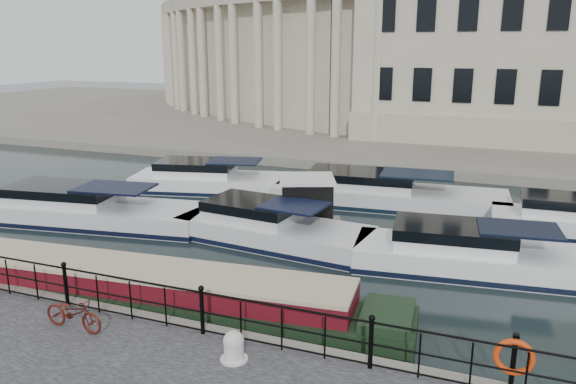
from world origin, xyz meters
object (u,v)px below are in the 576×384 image
(life_ring_post, at_px, (514,358))
(narrowboat, at_px, (135,293))
(bicycle, at_px, (73,313))
(mooring_bollard, at_px, (234,347))
(harbour_hut, at_px, (307,206))

(life_ring_post, xyz_separation_m, narrowboat, (-9.85, 1.50, -0.97))
(bicycle, xyz_separation_m, narrowboat, (-0.15, 2.52, -0.62))
(mooring_bollard, bearing_deg, narrowboat, 151.38)
(narrowboat, height_order, harbour_hut, harbour_hut)
(narrowboat, bearing_deg, mooring_bollard, -33.71)
(bicycle, distance_m, narrowboat, 2.60)
(narrowboat, bearing_deg, life_ring_post, -13.76)
(life_ring_post, height_order, harbour_hut, harbour_hut)
(bicycle, bearing_deg, narrowboat, 5.21)
(mooring_bollard, relative_size, harbour_hut, 0.19)
(bicycle, distance_m, life_ring_post, 9.76)
(mooring_bollard, bearing_deg, life_ring_post, 8.62)
(life_ring_post, distance_m, narrowboat, 10.01)
(life_ring_post, bearing_deg, bicycle, -174.01)
(life_ring_post, relative_size, narrowboat, 0.08)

